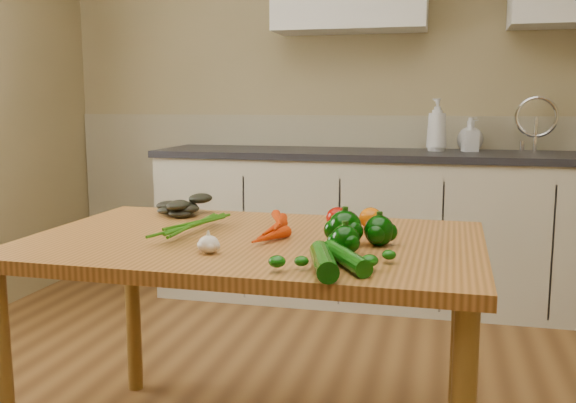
# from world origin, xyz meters

# --- Properties ---
(room) EXTENTS (4.04, 5.04, 2.64)m
(room) POSITION_xyz_m (0.00, 0.17, 1.25)
(room) COLOR brown
(room) RESTS_ON ground
(counter_run) EXTENTS (2.84, 0.64, 1.14)m
(counter_run) POSITION_xyz_m (0.21, 2.19, 0.46)
(counter_run) COLOR #BFB89F
(counter_run) RESTS_ON ground
(table) EXTENTS (1.43, 0.93, 0.76)m
(table) POSITION_xyz_m (-0.10, 0.31, 0.68)
(table) COLOR #B06F33
(table) RESTS_ON ground
(soap_bottle_a) EXTENTS (0.16, 0.16, 0.31)m
(soap_bottle_a) POSITION_xyz_m (0.43, 2.25, 1.05)
(soap_bottle_a) COLOR silver
(soap_bottle_a) RESTS_ON counter_run
(soap_bottle_b) EXTENTS (0.10, 0.10, 0.18)m
(soap_bottle_b) POSITION_xyz_m (0.62, 2.27, 0.99)
(soap_bottle_b) COLOR silver
(soap_bottle_b) RESTS_ON counter_run
(soap_bottle_c) EXTENTS (0.20, 0.20, 0.19)m
(soap_bottle_c) POSITION_xyz_m (0.62, 2.34, 1.00)
(soap_bottle_c) COLOR silver
(soap_bottle_c) RESTS_ON counter_run
(carrot_bunch) EXTENTS (0.27, 0.21, 0.07)m
(carrot_bunch) POSITION_xyz_m (-0.12, 0.34, 0.80)
(carrot_bunch) COLOR red
(carrot_bunch) RESTS_ON table
(leafy_greens) EXTENTS (0.20, 0.18, 0.10)m
(leafy_greens) POSITION_xyz_m (-0.48, 0.64, 0.81)
(leafy_greens) COLOR black
(leafy_greens) RESTS_ON table
(garlic_bulb) EXTENTS (0.06, 0.06, 0.05)m
(garlic_bulb) POSITION_xyz_m (-0.16, 0.08, 0.79)
(garlic_bulb) COLOR silver
(garlic_bulb) RESTS_ON table
(pepper_a) EXTENTS (0.10, 0.10, 0.10)m
(pepper_a) POSITION_xyz_m (0.20, 0.28, 0.81)
(pepper_a) COLOR #032F02
(pepper_a) RESTS_ON table
(pepper_b) EXTENTS (0.09, 0.09, 0.09)m
(pepper_b) POSITION_xyz_m (0.30, 0.30, 0.80)
(pepper_b) COLOR #032F02
(pepper_b) RESTS_ON table
(pepper_c) EXTENTS (0.08, 0.08, 0.08)m
(pepper_c) POSITION_xyz_m (0.22, 0.16, 0.80)
(pepper_c) COLOR #032F02
(pepper_c) RESTS_ON table
(tomato_a) EXTENTS (0.08, 0.08, 0.07)m
(tomato_a) POSITION_xyz_m (0.13, 0.52, 0.80)
(tomato_a) COLOR #8D0A02
(tomato_a) RESTS_ON table
(tomato_b) EXTENTS (0.08, 0.08, 0.07)m
(tomato_b) POSITION_xyz_m (0.24, 0.55, 0.80)
(tomato_b) COLOR #C35904
(tomato_b) RESTS_ON table
(tomato_c) EXTENTS (0.07, 0.07, 0.06)m
(tomato_c) POSITION_xyz_m (0.28, 0.44, 0.79)
(tomato_c) COLOR #C35904
(tomato_c) RESTS_ON table
(zucchini_a) EXTENTS (0.16, 0.24, 0.05)m
(zucchini_a) POSITION_xyz_m (0.24, 0.03, 0.78)
(zucchini_a) COLOR #094207
(zucchini_a) RESTS_ON table
(zucchini_b) EXTENTS (0.12, 0.24, 0.06)m
(zucchini_b) POSITION_xyz_m (0.19, -0.04, 0.79)
(zucchini_b) COLOR #094207
(zucchini_b) RESTS_ON table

